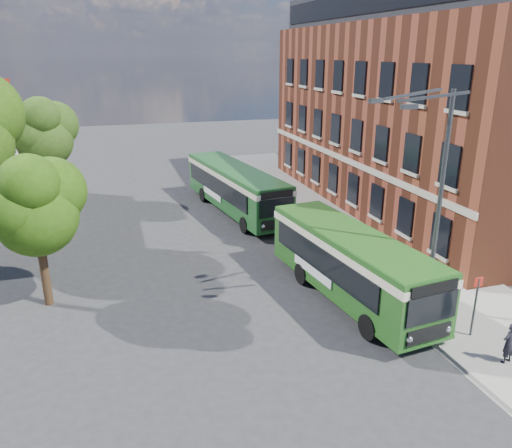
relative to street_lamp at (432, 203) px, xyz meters
name	(u,v)px	position (x,y,z in m)	size (l,w,h in m)	color
ground	(292,307)	(-4.84, 2.00, -4.79)	(120.00, 120.00, 0.00)	#29292B
pavement	(354,229)	(2.16, 10.00, -4.72)	(6.00, 48.00, 0.15)	gray
kerb_line	(307,235)	(-0.89, 10.00, -4.79)	(0.12, 48.00, 0.01)	beige
brick_office	(427,104)	(9.16, 14.00, 2.18)	(12.10, 26.00, 14.20)	brown
flagpole	(4,152)	(-17.29, 15.00, 0.15)	(0.95, 0.10, 9.00)	#3C3E41
street_lamp	(432,203)	(0.00, 0.00, 0.00)	(2.96, 2.38, 9.00)	#3C3E41
bus_stop_sign	(475,303)	(0.76, -2.20, -3.28)	(0.35, 0.08, 2.52)	#3C3E41
bus_front	(351,260)	(-2.15, 2.09, -2.96)	(3.74, 10.17, 3.02)	#22561B
bus_rear	(235,185)	(-3.75, 15.76, -2.96)	(4.33, 12.34, 3.02)	#1C5121
pedestrian_a	(509,343)	(0.75, -4.00, -3.90)	(0.54, 0.36, 1.49)	black
pedestrian_b	(395,274)	(0.04, 2.00, -3.86)	(0.76, 0.59, 1.55)	black
tree_left	(36,204)	(-14.66, 5.24, -0.30)	(3.93, 3.73, 6.63)	#342213
tree_right	(44,132)	(-15.74, 21.26, 0.32)	(4.46, 4.24, 7.53)	#342213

